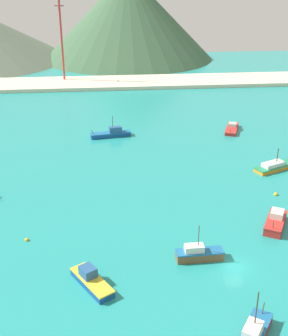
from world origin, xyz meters
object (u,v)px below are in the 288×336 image
at_px(buoy_2, 27,240).
at_px(radio_tower, 61,36).
at_px(fishing_boat_9, 254,334).
at_px(fishing_boat_11, 199,254).
at_px(fishing_boat_10, 232,128).
at_px(fishing_boat_1, 112,133).
at_px(fishing_boat_4, 276,166).
at_px(fishing_boat_14, 91,280).
at_px(fishing_boat_8, 276,222).
at_px(buoy_0, 276,194).

relative_size(buoy_2, radio_tower, 0.02).
height_order(fishing_boat_9, fishing_boat_11, fishing_boat_9).
bearing_deg(buoy_2, fishing_boat_10, 45.71).
xyz_separation_m(fishing_boat_1, radio_tower, (-15.15, 58.19, 15.55)).
height_order(fishing_boat_4, fishing_boat_14, fishing_boat_4).
xyz_separation_m(fishing_boat_1, fishing_boat_4, (33.72, -22.90, -0.17)).
xyz_separation_m(fishing_boat_10, fishing_boat_11, (-20.13, -54.20, 0.37)).
distance_m(fishing_boat_1, radio_tower, 62.10).
xyz_separation_m(fishing_boat_8, buoy_0, (4.14, 10.72, -0.81)).
distance_m(fishing_boat_8, fishing_boat_14, 32.10).
xyz_separation_m(fishing_boat_8, fishing_boat_10, (5.78, 46.54, -0.36)).
height_order(fishing_boat_8, fishing_boat_9, fishing_boat_9).
distance_m(fishing_boat_11, radio_tower, 114.96).
distance_m(fishing_boat_10, fishing_boat_14, 68.47).
height_order(fishing_boat_4, fishing_boat_11, fishing_boat_11).
xyz_separation_m(fishing_boat_1, fishing_boat_10, (31.04, 1.48, -0.25)).
relative_size(fishing_boat_4, fishing_boat_8, 1.44).
distance_m(fishing_boat_10, radio_tower, 74.82).
bearing_deg(fishing_boat_9, fishing_boat_1, 101.45).
distance_m(fishing_boat_14, buoy_0, 40.81).
bearing_deg(fishing_boat_8, buoy_2, -179.63).
height_order(fishing_boat_9, buoy_0, fishing_boat_9).
bearing_deg(buoy_0, fishing_boat_10, 87.37).
xyz_separation_m(fishing_boat_10, buoy_2, (-45.66, -46.80, -0.47)).
relative_size(fishing_boat_10, buoy_2, 14.80).
xyz_separation_m(fishing_boat_8, fishing_boat_14, (-29.79, -11.96, -0.15)).
bearing_deg(fishing_boat_10, fishing_boat_4, -83.72).
xyz_separation_m(fishing_boat_14, buoy_2, (-10.09, 11.71, -0.68)).
relative_size(fishing_boat_9, buoy_2, 11.80).
distance_m(fishing_boat_1, fishing_boat_4, 40.76).
bearing_deg(buoy_0, fishing_boat_14, -146.23).
bearing_deg(fishing_boat_1, fishing_boat_11, -78.31).
distance_m(fishing_boat_1, fishing_boat_8, 51.66).
height_order(fishing_boat_1, buoy_2, fishing_boat_1).
bearing_deg(fishing_boat_9, buoy_2, 140.75).
relative_size(fishing_boat_8, radio_tower, 0.24).
relative_size(fishing_boat_11, fishing_boat_14, 0.88).
relative_size(fishing_boat_9, fishing_boat_14, 0.94).
relative_size(fishing_boat_14, radio_tower, 0.25).
bearing_deg(fishing_boat_11, buoy_0, 44.82).
bearing_deg(fishing_boat_4, fishing_boat_9, -113.43).
height_order(fishing_boat_4, radio_tower, radio_tower).
xyz_separation_m(fishing_boat_1, fishing_boat_8, (25.26, -45.06, 0.10)).
distance_m(fishing_boat_8, fishing_boat_9, 26.16).
xyz_separation_m(fishing_boat_9, fishing_boat_10, (17.14, 70.11, -0.39)).
xyz_separation_m(fishing_boat_8, fishing_boat_9, (-11.36, -23.56, 0.04)).
bearing_deg(fishing_boat_4, buoy_2, -155.12).
xyz_separation_m(fishing_boat_4, buoy_0, (-4.33, -11.44, -0.53)).
xyz_separation_m(fishing_boat_9, fishing_boat_11, (-2.99, 15.91, -0.03)).
bearing_deg(fishing_boat_8, fishing_boat_14, -158.12).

